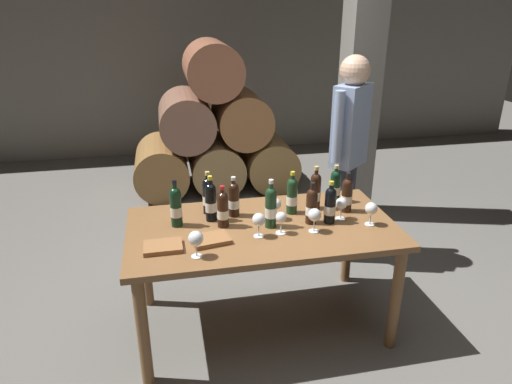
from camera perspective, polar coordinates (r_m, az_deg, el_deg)
The scene contains 27 objects.
ground_plane at distance 3.35m, azimuth 0.71°, elevation -15.85°, with size 14.00×14.00×0.00m, color #66635E.
cellar_back_wall at distance 6.82m, azimuth -7.08°, elevation 16.72°, with size 10.00×0.24×2.80m, color slate.
barrel_stack at distance 5.38m, azimuth -5.19°, elevation 7.24°, with size 1.86×0.90×1.69m.
stone_pillar at distance 4.63m, azimuth 12.67°, elevation 12.34°, with size 0.32×0.32×2.60m, color slate.
dining_table at distance 2.98m, azimuth 0.78°, elevation -5.74°, with size 1.70×0.90×0.76m.
wine_bottle_0 at distance 3.08m, azimuth -5.94°, elevation -0.40°, with size 0.07×0.07×0.29m.
wine_bottle_1 at distance 2.93m, azimuth -9.87°, elevation -1.74°, with size 0.07×0.07×0.31m.
wine_bottle_2 at distance 3.29m, azimuth 9.77°, elevation 0.76°, with size 0.07×0.07×0.27m.
wine_bottle_3 at distance 2.97m, azimuth 9.15°, elevation -1.57°, with size 0.07×0.07×0.28m.
wine_bottle_4 at distance 2.95m, azimuth 6.88°, elevation -1.68°, with size 0.07×0.07×0.28m.
wine_bottle_5 at distance 3.15m, azimuth 11.17°, elevation -0.33°, with size 0.07×0.07×0.28m.
wine_bottle_6 at distance 3.03m, azimuth -2.77°, elevation -0.86°, with size 0.07×0.07×0.27m.
wine_bottle_7 at distance 2.87m, azimuth 1.84°, elevation -1.84°, with size 0.07×0.07×0.32m.
wine_bottle_8 at distance 2.89m, azimuth -4.12°, elevation -2.10°, with size 0.07×0.07×0.27m.
wine_bottle_9 at distance 2.97m, azimuth -5.61°, elevation -1.17°, with size 0.07×0.07×0.31m.
wine_bottle_10 at distance 3.15m, azimuth 7.36°, elevation 0.16°, with size 0.07×0.07×0.31m.
wine_bottle_11 at distance 3.07m, azimuth 4.48°, elevation -0.41°, with size 0.07×0.07×0.29m.
wine_glass_0 at distance 2.76m, azimuth 0.34°, elevation -3.52°, with size 0.08×0.08×0.15m.
wine_glass_1 at distance 2.98m, azimuth 2.44°, elevation -1.57°, with size 0.07×0.07×0.15m.
wine_glass_2 at distance 2.57m, azimuth -7.45°, elevation -5.78°, with size 0.09×0.09×0.16m.
wine_glass_3 at distance 3.03m, azimuth 10.52°, elevation -1.47°, with size 0.08×0.08×0.15m.
wine_glass_4 at distance 2.99m, azimuth 14.05°, elevation -2.08°, with size 0.08×0.08×0.15m.
wine_glass_5 at distance 2.81m, azimuth 3.12°, elevation -3.28°, with size 0.07×0.07×0.14m.
wine_glass_6 at distance 2.84m, azimuth 7.25°, elevation -2.90°, with size 0.08×0.08×0.15m.
tasting_notebook at distance 2.76m, azimuth -5.63°, elevation -5.86°, with size 0.22×0.16×0.03m, color #936038.
leather_ledger at distance 2.72m, azimuth -11.42°, elevation -6.65°, with size 0.22×0.16×0.03m, color #936038.
sommelier_presenting at distance 3.76m, azimuth 11.46°, elevation 6.09°, with size 0.39×0.35×1.72m.
Camera 1 is at (-0.57, -2.56, 2.09)m, focal length 32.37 mm.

